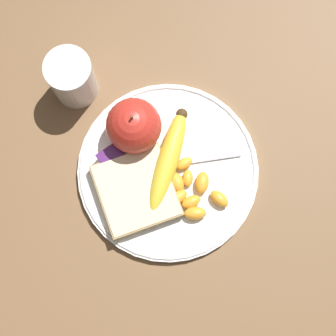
{
  "coord_description": "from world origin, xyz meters",
  "views": [
    {
      "loc": [
        -0.13,
        0.09,
        0.84
      ],
      "look_at": [
        0.0,
        0.0,
        0.03
      ],
      "focal_mm": 60.0,
      "sensor_mm": 36.0,
      "label": 1
    }
  ],
  "objects_px": {
    "banana": "(168,160)",
    "fork": "(174,162)",
    "apple": "(134,126)",
    "plate": "(168,171)",
    "jam_packet": "(115,162)",
    "juice_glass": "(72,79)",
    "bread_slice": "(137,191)"
  },
  "relations": [
    {
      "from": "plate",
      "to": "juice_glass",
      "type": "relative_size",
      "value": 3.05
    },
    {
      "from": "banana",
      "to": "fork",
      "type": "bearing_deg",
      "value": -128.0
    },
    {
      "from": "fork",
      "to": "jam_packet",
      "type": "distance_m",
      "value": 0.09
    },
    {
      "from": "banana",
      "to": "fork",
      "type": "xyz_separation_m",
      "value": [
        -0.01,
        -0.01,
        -0.01
      ]
    },
    {
      "from": "juice_glass",
      "to": "apple",
      "type": "height_order",
      "value": "apple"
    },
    {
      "from": "juice_glass",
      "to": "bread_slice",
      "type": "height_order",
      "value": "juice_glass"
    },
    {
      "from": "plate",
      "to": "apple",
      "type": "bearing_deg",
      "value": 5.25
    },
    {
      "from": "juice_glass",
      "to": "jam_packet",
      "type": "relative_size",
      "value": 1.96
    },
    {
      "from": "banana",
      "to": "bread_slice",
      "type": "bearing_deg",
      "value": 99.66
    },
    {
      "from": "fork",
      "to": "jam_packet",
      "type": "relative_size",
      "value": 3.52
    },
    {
      "from": "banana",
      "to": "bread_slice",
      "type": "height_order",
      "value": "banana"
    },
    {
      "from": "plate",
      "to": "jam_packet",
      "type": "relative_size",
      "value": 5.97
    },
    {
      "from": "fork",
      "to": "jam_packet",
      "type": "bearing_deg",
      "value": -7.71
    },
    {
      "from": "apple",
      "to": "bread_slice",
      "type": "height_order",
      "value": "apple"
    },
    {
      "from": "banana",
      "to": "jam_packet",
      "type": "distance_m",
      "value": 0.08
    },
    {
      "from": "apple",
      "to": "banana",
      "type": "height_order",
      "value": "apple"
    },
    {
      "from": "juice_glass",
      "to": "bread_slice",
      "type": "relative_size",
      "value": 0.64
    },
    {
      "from": "bread_slice",
      "to": "juice_glass",
      "type": "bearing_deg",
      "value": -5.2
    },
    {
      "from": "apple",
      "to": "jam_packet",
      "type": "xyz_separation_m",
      "value": [
        -0.02,
        0.05,
        -0.03
      ]
    },
    {
      "from": "plate",
      "to": "juice_glass",
      "type": "height_order",
      "value": "juice_glass"
    },
    {
      "from": "banana",
      "to": "apple",
      "type": "bearing_deg",
      "value": 12.17
    },
    {
      "from": "juice_glass",
      "to": "fork",
      "type": "xyz_separation_m",
      "value": [
        -0.19,
        -0.05,
        -0.03
      ]
    },
    {
      "from": "apple",
      "to": "jam_packet",
      "type": "distance_m",
      "value": 0.06
    },
    {
      "from": "fork",
      "to": "apple",
      "type": "bearing_deg",
      "value": -46.45
    },
    {
      "from": "fork",
      "to": "bread_slice",
      "type": "bearing_deg",
      "value": 30.68
    },
    {
      "from": "bread_slice",
      "to": "jam_packet",
      "type": "distance_m",
      "value": 0.06
    },
    {
      "from": "bread_slice",
      "to": "fork",
      "type": "distance_m",
      "value": 0.07
    },
    {
      "from": "apple",
      "to": "fork",
      "type": "xyz_separation_m",
      "value": [
        -0.07,
        -0.02,
        -0.04
      ]
    },
    {
      "from": "fork",
      "to": "plate",
      "type": "bearing_deg",
      "value": 43.8
    },
    {
      "from": "bread_slice",
      "to": "fork",
      "type": "bearing_deg",
      "value": -85.99
    },
    {
      "from": "apple",
      "to": "plate",
      "type": "bearing_deg",
      "value": -174.75
    },
    {
      "from": "juice_glass",
      "to": "jam_packet",
      "type": "xyz_separation_m",
      "value": [
        -0.14,
        0.02,
        -0.02
      ]
    }
  ]
}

